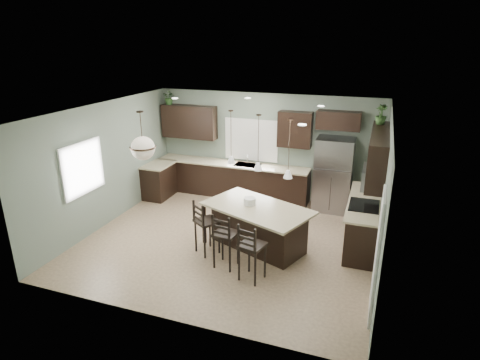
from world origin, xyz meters
name	(u,v)px	position (x,y,z in m)	size (l,w,h in m)	color
ground	(230,240)	(0.00, 0.00, 0.00)	(6.00, 6.00, 0.00)	#9E8466
pantry_door	(377,257)	(2.98, -1.55, 1.02)	(0.04, 0.82, 2.04)	white
window_back	(251,140)	(-0.40, 2.73, 1.55)	(1.35, 0.02, 1.00)	white
window_left	(82,168)	(-2.98, -0.80, 1.55)	(0.02, 1.10, 1.00)	white
left_return_cabs	(159,181)	(-2.70, 1.70, 0.45)	(0.60, 0.90, 0.90)	black
left_return_countertop	(158,165)	(-2.68, 1.70, 0.92)	(0.66, 0.96, 0.04)	#C0B291
back_lower_cabs	(232,180)	(-0.85, 2.45, 0.45)	(4.20, 0.60, 0.90)	black
back_countertop	(232,164)	(-0.85, 2.43, 0.92)	(4.20, 0.66, 0.04)	#C0B291
sink_inset	(248,165)	(-0.40, 2.43, 0.94)	(0.70, 0.45, 0.01)	gray
faucet	(247,160)	(-0.40, 2.40, 1.08)	(0.02, 0.02, 0.28)	silver
back_upper_left	(189,122)	(-2.15, 2.58, 1.95)	(1.55, 0.34, 0.90)	black
back_upper_right	(295,130)	(0.80, 2.58, 1.95)	(0.85, 0.34, 0.90)	black
fridge_header	(339,120)	(1.85, 2.58, 2.25)	(1.05, 0.34, 0.45)	black
right_lower_cabs	(363,222)	(2.70, 0.87, 0.45)	(0.60, 2.35, 0.90)	black
right_countertop	(365,202)	(2.68, 0.87, 0.92)	(0.66, 2.35, 0.04)	#C0B291
cooktop	(364,205)	(2.68, 0.60, 0.94)	(0.58, 0.75, 0.02)	black
wall_oven_front	(347,226)	(2.40, 0.60, 0.45)	(0.01, 0.72, 0.60)	gray
right_upper_cabs	(378,154)	(2.83, 0.87, 1.95)	(0.34, 2.35, 0.90)	black
microwave	(373,178)	(2.78, 0.60, 1.55)	(0.40, 0.75, 0.40)	gray
refrigerator	(333,175)	(1.85, 2.40, 0.93)	(0.90, 0.74, 1.85)	gray
kitchen_island	(257,228)	(0.66, -0.15, 0.46)	(2.13, 1.21, 0.92)	black
serving_dish	(250,201)	(0.48, -0.08, 0.99)	(0.24, 0.24, 0.14)	silver
bar_stool_left	(207,227)	(-0.23, -0.65, 0.57)	(0.42, 0.42, 1.13)	black
bar_stool_center	(226,240)	(0.32, -1.01, 0.56)	(0.42, 0.42, 1.12)	black
bar_stool_right	(252,251)	(0.92, -1.26, 0.56)	(0.42, 0.42, 1.13)	black
pendant_left	(231,137)	(0.01, 0.11, 2.25)	(0.17, 0.17, 1.10)	silver
pendant_center	(258,143)	(0.66, -0.15, 2.25)	(0.17, 0.17, 1.10)	white
pendant_right	(289,149)	(1.31, -0.41, 2.25)	(0.17, 0.17, 1.10)	silver
chandelier	(142,136)	(-1.61, -0.59, 2.31)	(0.52, 0.52, 0.99)	beige
plant_back_left	(169,97)	(-2.70, 2.55, 2.59)	(0.35, 0.30, 0.38)	#2A4D21
plant_right_wall	(381,114)	(2.80, 1.66, 2.61)	(0.23, 0.23, 0.42)	#2D4E22
room_shell	(229,165)	(0.00, 0.00, 1.70)	(6.00, 6.00, 6.00)	slate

